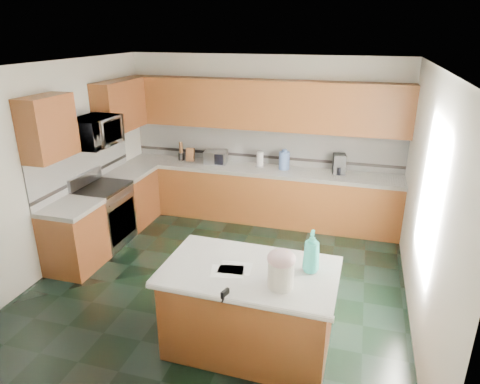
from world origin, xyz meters
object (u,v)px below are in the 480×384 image
(island_base, at_px, (249,311))
(knife_block, at_px, (190,155))
(toaster_oven, at_px, (216,157))
(coffee_maker, at_px, (339,164))
(island_top, at_px, (250,271))
(soap_bottle_island, at_px, (312,251))
(treat_jar, at_px, (281,274))

(island_base, relative_size, knife_block, 6.71)
(toaster_oven, height_order, coffee_maker, coffee_maker)
(island_top, xyz_separation_m, soap_bottle_island, (0.56, 0.13, 0.24))
(soap_bottle_island, bearing_deg, treat_jar, -119.74)
(island_top, bearing_deg, soap_bottle_island, 13.74)
(treat_jar, bearing_deg, coffee_maker, 75.55)
(treat_jar, xyz_separation_m, knife_block, (-2.24, 3.37, -0.00))
(toaster_oven, bearing_deg, treat_jar, -69.60)
(soap_bottle_island, relative_size, toaster_oven, 1.10)
(island_base, bearing_deg, toaster_oven, 115.51)
(island_top, xyz_separation_m, coffee_maker, (0.62, 3.18, 0.19))
(island_base, xyz_separation_m, knife_block, (-1.90, 3.15, 0.61))
(soap_bottle_island, bearing_deg, knife_block, 133.01)
(island_base, distance_m, island_top, 0.46)
(knife_block, bearing_deg, coffee_maker, -8.29)
(island_top, relative_size, soap_bottle_island, 4.01)
(toaster_oven, bearing_deg, coffee_maker, -6.52)
(island_top, height_order, toaster_oven, toaster_oven)
(knife_block, bearing_deg, island_base, -67.98)
(coffee_maker, bearing_deg, knife_block, 170.16)
(knife_block, height_order, coffee_maker, coffee_maker)
(treat_jar, bearing_deg, toaster_oven, 108.00)
(knife_block, relative_size, toaster_oven, 0.62)
(knife_block, distance_m, toaster_oven, 0.46)
(island_base, distance_m, knife_block, 3.73)
(island_top, relative_size, treat_jar, 6.85)
(toaster_oven, distance_m, coffee_maker, 2.05)
(island_top, relative_size, coffee_maker, 5.31)
(toaster_oven, bearing_deg, island_top, -72.96)
(island_base, bearing_deg, knife_block, 122.11)
(treat_jar, relative_size, toaster_oven, 0.65)
(knife_block, bearing_deg, soap_bottle_island, -59.89)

